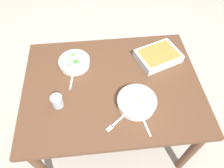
# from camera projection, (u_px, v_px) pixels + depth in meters

# --- Properties ---
(ground_plane) EXTENTS (6.00, 6.00, 0.00)m
(ground_plane) POSITION_uv_depth(u_px,v_px,m) (112.00, 130.00, 2.02)
(ground_plane) COLOR #B2A899
(dining_table) EXTENTS (1.20, 0.90, 0.74)m
(dining_table) POSITION_uv_depth(u_px,v_px,m) (112.00, 91.00, 1.50)
(dining_table) COLOR brown
(dining_table) RESTS_ON ground_plane
(stew_bowl) EXTENTS (0.25, 0.25, 0.06)m
(stew_bowl) POSITION_uv_depth(u_px,v_px,m) (137.00, 102.00, 1.30)
(stew_bowl) COLOR white
(stew_bowl) RESTS_ON dining_table
(broccoli_bowl) EXTENTS (0.22, 0.22, 0.07)m
(broccoli_bowl) POSITION_uv_depth(u_px,v_px,m) (74.00, 62.00, 1.50)
(broccoli_bowl) COLOR white
(broccoli_bowl) RESTS_ON dining_table
(baking_dish) EXTENTS (0.36, 0.31, 0.06)m
(baking_dish) POSITION_uv_depth(u_px,v_px,m) (158.00, 56.00, 1.54)
(baking_dish) COLOR silver
(baking_dish) RESTS_ON dining_table
(drink_cup) EXTENTS (0.07, 0.07, 0.08)m
(drink_cup) POSITION_uv_depth(u_px,v_px,m) (57.00, 101.00, 1.30)
(drink_cup) COLOR #B2BCC6
(drink_cup) RESTS_ON dining_table
(spoon_by_stew) EXTENTS (0.05, 0.18, 0.01)m
(spoon_by_stew) POSITION_uv_depth(u_px,v_px,m) (143.00, 119.00, 1.26)
(spoon_by_stew) COLOR silver
(spoon_by_stew) RESTS_ON dining_table
(spoon_by_broccoli) EXTENTS (0.04, 0.18, 0.01)m
(spoon_by_broccoli) POSITION_uv_depth(u_px,v_px,m) (73.00, 76.00, 1.46)
(spoon_by_broccoli) COLOR silver
(spoon_by_broccoli) RESTS_ON dining_table
(fork_on_table) EXTENTS (0.15, 0.12, 0.01)m
(fork_on_table) POSITION_uv_depth(u_px,v_px,m) (116.00, 123.00, 1.25)
(fork_on_table) COLOR silver
(fork_on_table) RESTS_ON dining_table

